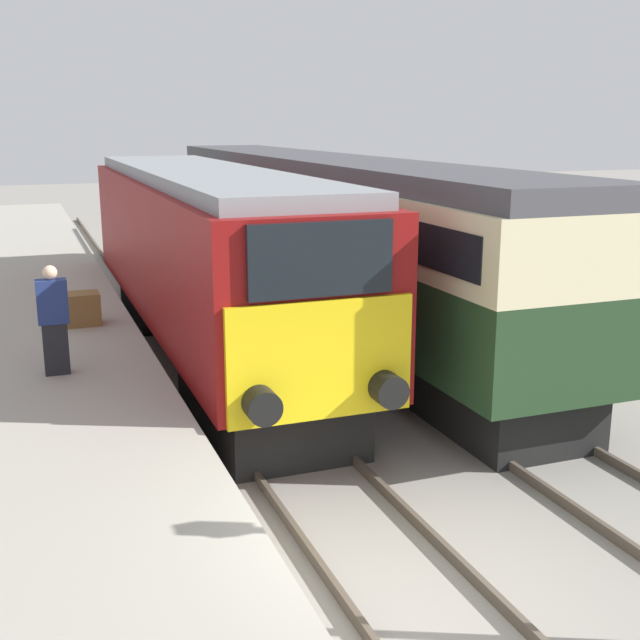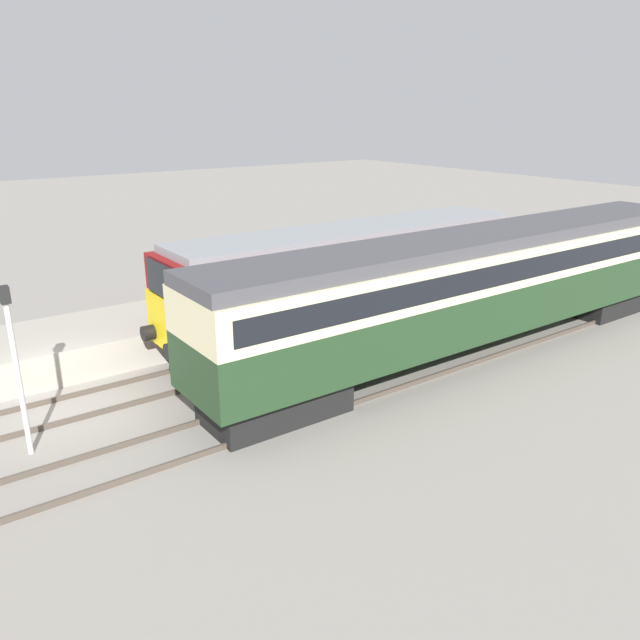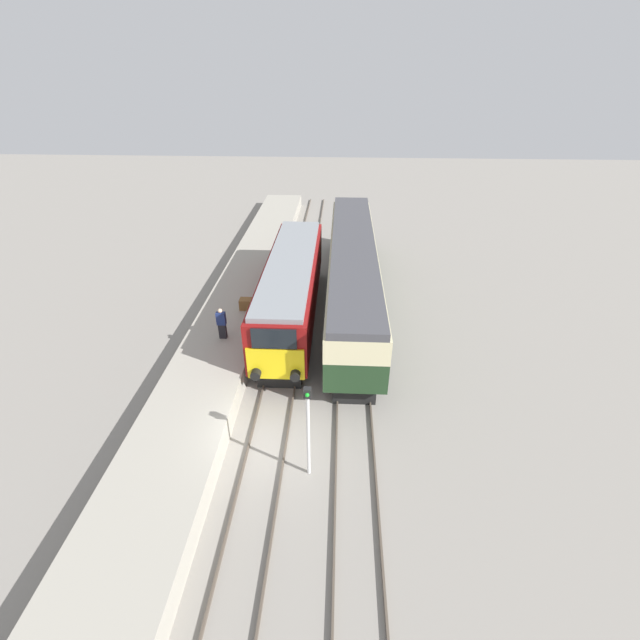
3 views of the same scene
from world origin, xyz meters
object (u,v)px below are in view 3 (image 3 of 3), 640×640
Objects in this scene: luggage_crate at (246,304)px; signal_post at (308,425)px; person_on_platform at (222,324)px; locomotive at (292,288)px; passenger_carriage at (353,267)px.

signal_post is at bearing -67.43° from luggage_crate.
person_on_platform is at bearing -100.98° from luggage_crate.
passenger_carriage is at bearing 34.95° from locomotive.
signal_post is 5.66× the size of luggage_crate.
locomotive is at bearing 12.66° from luggage_crate.
luggage_crate is (-4.20, 10.10, -1.01)m from signal_post.
passenger_carriage is 27.77× the size of luggage_crate.
locomotive is at bearing -145.05° from passenger_carriage.
locomotive is 19.35× the size of luggage_crate.
locomotive is 2.68m from luggage_crate.
passenger_carriage is at bearing 42.34° from person_on_platform.
locomotive is 10.80m from signal_post.
passenger_carriage is 11.83× the size of person_on_platform.
signal_post is at bearing -97.43° from passenger_carriage.
person_on_platform is 2.35× the size of luggage_crate.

